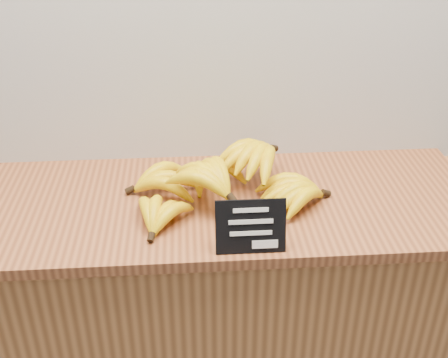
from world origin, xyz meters
TOP-DOWN VIEW (x-y plane):
  - counter at (-0.13, 2.75)m, footprint 1.50×0.50m
  - counter_top at (-0.13, 2.75)m, footprint 1.40×0.54m
  - chalkboard_sign at (-0.08, 2.52)m, footprint 0.16×0.04m
  - banana_pile at (-0.14, 2.76)m, footprint 0.57×0.37m

SIDE VIEW (x-z plane):
  - counter at x=-0.13m, z-range 0.00..0.90m
  - counter_top at x=-0.13m, z-range 0.90..0.93m
  - banana_pile at x=-0.14m, z-range 0.92..1.05m
  - chalkboard_sign at x=-0.08m, z-range 0.93..1.06m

